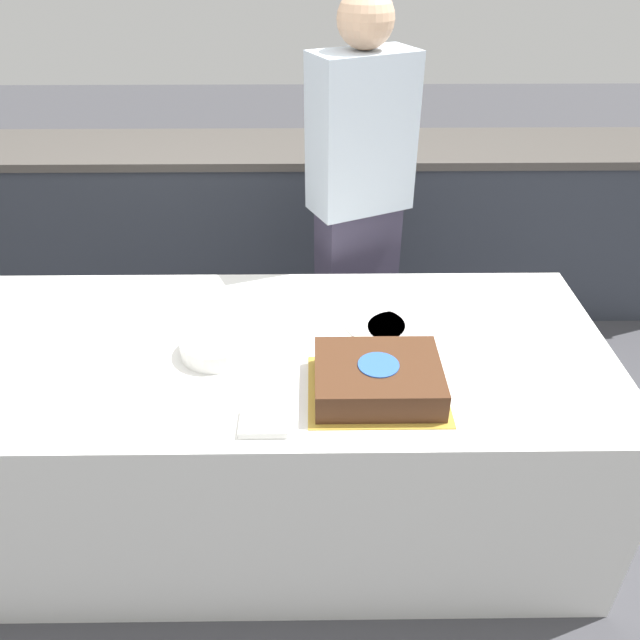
# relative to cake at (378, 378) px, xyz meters

# --- Properties ---
(ground_plane) EXTENTS (14.00, 14.00, 0.00)m
(ground_plane) POSITION_rel_cake_xyz_m (-0.33, 0.23, -0.80)
(ground_plane) COLOR #424247
(back_counter) EXTENTS (4.40, 0.58, 0.92)m
(back_counter) POSITION_rel_cake_xyz_m (-0.33, 1.78, -0.34)
(back_counter) COLOR #333842
(back_counter) RESTS_ON ground_plane
(dining_table) EXTENTS (2.19, 0.95, 0.76)m
(dining_table) POSITION_rel_cake_xyz_m (-0.33, 0.23, -0.42)
(dining_table) COLOR white
(dining_table) RESTS_ON ground_plane
(cake) EXTENTS (0.40, 0.33, 0.10)m
(cake) POSITION_rel_cake_xyz_m (0.00, 0.00, 0.00)
(cake) COLOR gold
(cake) RESTS_ON dining_table
(plate_stack) EXTENTS (0.23, 0.23, 0.06)m
(plate_stack) POSITION_rel_cake_xyz_m (-0.49, 0.19, -0.02)
(plate_stack) COLOR white
(plate_stack) RESTS_ON dining_table
(side_plate_near_cake) EXTENTS (0.20, 0.20, 0.00)m
(side_plate_near_cake) POSITION_rel_cake_xyz_m (0.10, 0.32, -0.04)
(side_plate_near_cake) COLOR white
(side_plate_near_cake) RESTS_ON dining_table
(side_plate_right_edge) EXTENTS (0.20, 0.20, 0.00)m
(side_plate_right_edge) POSITION_rel_cake_xyz_m (0.02, 0.34, -0.04)
(side_plate_right_edge) COLOR white
(side_plate_right_edge) RESTS_ON dining_table
(utensil_pile) EXTENTS (0.13, 0.11, 0.02)m
(utensil_pile) POSITION_rel_cake_xyz_m (-0.32, -0.14, -0.04)
(utensil_pile) COLOR white
(utensil_pile) RESTS_ON dining_table
(person_cutting_cake) EXTENTS (0.43, 0.34, 1.72)m
(person_cutting_cake) POSITION_rel_cake_xyz_m (0.00, 0.92, 0.09)
(person_cutting_cake) COLOR #383347
(person_cutting_cake) RESTS_ON ground_plane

